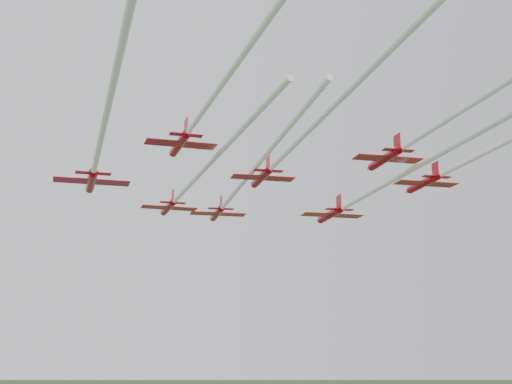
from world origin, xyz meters
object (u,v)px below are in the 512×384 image
object	(u,v)px
jet_row2_left	(190,185)
jet_row3_left	(101,140)
jet_lead	(237,190)
jet_row2_right	(361,198)
jet_row4_left	(212,99)
jet_row3_mid	(298,141)
jet_row4_right	(456,114)
jet_row3_right	(471,160)

from	to	relation	value
jet_row2_left	jet_row3_left	distance (m)	22.46
jet_lead	jet_row3_left	xyz separation A→B (m)	(-23.17, -24.05, -1.84)
jet_row2_left	jet_row2_right	xyz separation A→B (m)	(25.45, -0.30, 0.19)
jet_row4_left	jet_row3_left	bearing A→B (deg)	126.64
jet_row3_mid	jet_row4_left	xyz separation A→B (m)	(-12.46, -8.51, 0.21)
jet_row3_mid	jet_row4_right	distance (m)	16.70
jet_row2_right	jet_lead	bearing A→B (deg)	164.15
jet_lead	jet_row3_right	world-z (taller)	jet_row3_right
jet_row4_left	jet_row4_right	xyz separation A→B (m)	(24.32, -3.24, 0.50)
jet_row3_mid	jet_row4_right	xyz separation A→B (m)	(11.85, -11.75, 0.70)
jet_row2_left	jet_row4_left	xyz separation A→B (m)	(-6.24, -29.69, 0.85)
jet_row2_left	jet_row3_right	size ratio (longest dim) A/B	1.09
jet_row4_left	jet_row3_mid	bearing A→B (deg)	37.88
jet_row2_right	jet_row4_left	world-z (taller)	jet_row4_left
jet_row3_left	jet_row4_right	xyz separation A→B (m)	(32.37, -15.61, 1.72)
jet_lead	jet_row4_left	distance (m)	39.43
jet_row2_left	jet_row3_mid	xyz separation A→B (m)	(6.23, -21.18, 0.64)
jet_row2_right	jet_row4_left	distance (m)	43.23
jet_row3_right	jet_row2_left	bearing A→B (deg)	160.16
jet_row2_left	jet_row3_mid	size ratio (longest dim) A/B	0.97
jet_row2_right	jet_row3_left	xyz separation A→B (m)	(-39.75, -17.02, -0.57)
jet_row2_right	jet_row3_mid	distance (m)	28.39
jet_row3_right	jet_row4_left	size ratio (longest dim) A/B	0.98
jet_row3_left	jet_row3_right	size ratio (longest dim) A/B	1.26
jet_row3_mid	jet_row4_right	bearing A→B (deg)	-37.32
jet_row2_right	jet_row3_left	size ratio (longest dim) A/B	0.83
jet_row2_left	jet_row4_right	distance (m)	37.59
jet_row2_right	jet_row3_mid	xyz separation A→B (m)	(-19.23, -20.88, 0.45)
jet_row2_right	jet_row4_left	size ratio (longest dim) A/B	1.02
jet_row2_left	jet_row3_left	xyz separation A→B (m)	(-14.29, -17.32, -0.38)
jet_row2_left	jet_row3_mid	bearing A→B (deg)	-70.07
jet_row3_right	jet_row3_mid	bearing A→B (deg)	-162.62
jet_row3_right	jet_row4_left	world-z (taller)	jet_row3_right
jet_row4_left	jet_row2_right	bearing A→B (deg)	46.41
jet_row2_right	jet_row3_left	distance (m)	43.24
jet_lead	jet_row4_left	size ratio (longest dim) A/B	1.19
jet_row2_left	jet_row3_left	bearing A→B (deg)	-125.98
jet_lead	jet_row4_left	bearing A→B (deg)	-103.83
jet_lead	jet_row4_left	world-z (taller)	jet_lead
jet_row3_mid	jet_row2_right	bearing A→B (deg)	54.80
jet_lead	jet_row3_right	bearing A→B (deg)	-36.19
jet_row4_left	jet_row4_right	size ratio (longest dim) A/B	0.90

